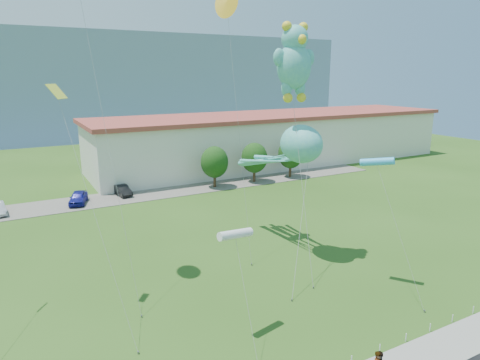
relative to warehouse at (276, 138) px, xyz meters
name	(u,v)px	position (x,y,z in m)	size (l,w,h in m)	color
ground	(320,356)	(-26.00, -44.00, -4.12)	(160.00, 160.00, 0.00)	#294C15
parking_strip	(138,195)	(-26.00, -9.00, -4.09)	(70.00, 6.00, 0.06)	#59544C
hill_ridge	(53,81)	(-26.00, 76.00, 8.38)	(160.00, 50.00, 25.00)	gray
warehouse	(276,138)	(0.00, 0.00, 0.00)	(61.00, 15.00, 8.20)	beige
tree_near	(214,162)	(-16.00, -10.00, -0.74)	(3.60, 3.60, 5.47)	#3F2B19
tree_mid	(254,158)	(-10.00, -10.00, -0.74)	(3.60, 3.60, 5.47)	#3F2B19
tree_far	(291,154)	(-4.00, -10.00, -0.74)	(3.60, 3.60, 5.47)	#3F2B19
parked_car_blue	(78,197)	(-32.88, -9.22, -3.35)	(1.68, 4.18, 1.42)	navy
parked_car_black	(122,190)	(-27.60, -8.09, -3.44)	(1.32, 3.79, 1.25)	black
octopus_kite	(291,151)	(-19.25, -31.42, 4.31)	(6.31, 13.21, 10.69)	teal
teddy_bear_kite	(294,60)	(-19.91, -32.44, 11.32)	(3.66, 6.78, 18.16)	teal
small_kite_white	(236,235)	(-28.79, -39.82, 1.77)	(0.90, 4.79, 6.36)	silver
small_kite_yellow	(66,122)	(-36.06, -32.65, 7.61)	(2.65, 8.27, 13.90)	#D0D832
small_kite_orange	(227,9)	(-22.65, -27.00, 15.37)	(1.95, 6.64, 20.71)	gold
small_kite_cyan	(378,163)	(-17.66, -39.11, 4.58)	(0.50, 5.89, 9.21)	#33A9E7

